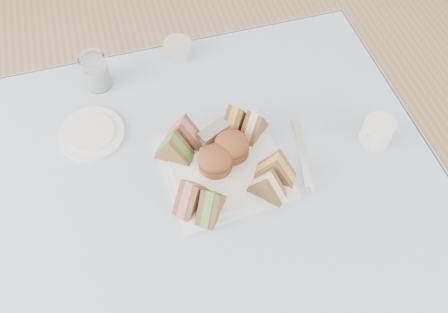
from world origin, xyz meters
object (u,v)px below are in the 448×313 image
object	(u,v)px
table	(224,261)
water_glass	(95,71)
creamer_jug	(377,131)
serving_plate	(224,167)

from	to	relation	value
table	water_glass	bearing A→B (deg)	117.63
table	water_glass	xyz separation A→B (m)	(-0.22, 0.41, 0.42)
water_glass	creamer_jug	bearing A→B (deg)	-30.49
table	creamer_jug	distance (m)	0.57
serving_plate	creamer_jug	world-z (taller)	creamer_jug
serving_plate	water_glass	bearing A→B (deg)	121.66
serving_plate	water_glass	world-z (taller)	water_glass
creamer_jug	water_glass	bearing A→B (deg)	141.35
table	water_glass	world-z (taller)	water_glass
table	creamer_jug	bearing A→B (deg)	8.18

